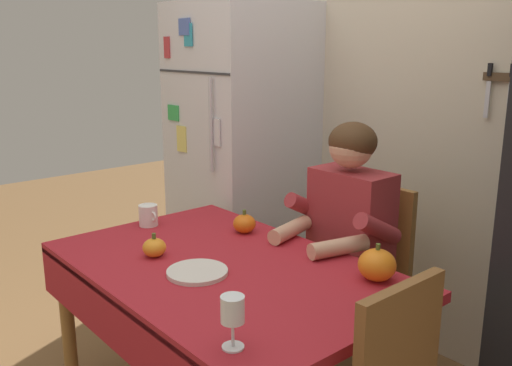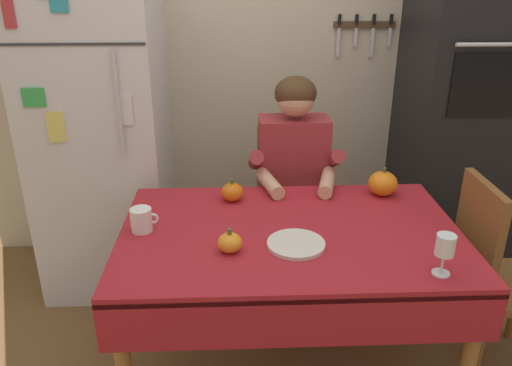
{
  "view_description": "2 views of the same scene",
  "coord_description": "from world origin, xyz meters",
  "px_view_note": "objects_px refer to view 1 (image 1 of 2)",
  "views": [
    {
      "loc": [
        1.59,
        -1.1,
        1.56
      ],
      "look_at": [
        0.01,
        0.26,
        1.04
      ],
      "focal_mm": 38.75,
      "sensor_mm": 36.0,
      "label": 1
    },
    {
      "loc": [
        -0.22,
        -1.75,
        1.75
      ],
      "look_at": [
        -0.14,
        0.23,
        0.9
      ],
      "focal_mm": 35.75,
      "sensor_mm": 36.0,
      "label": 2
    }
  ],
  "objects_px": {
    "seated_person": "(340,238)",
    "coffee_mug": "(148,215)",
    "wine_glass": "(233,312)",
    "pumpkin_small": "(377,265)",
    "pumpkin_medium": "(244,224)",
    "pumpkin_large": "(154,247)",
    "serving_tray": "(197,272)",
    "refrigerator": "(242,158)",
    "chair_behind_person": "(365,274)",
    "dining_table": "(219,286)"
  },
  "relations": [
    {
      "from": "seated_person",
      "to": "coffee_mug",
      "type": "bearing_deg",
      "value": -140.88
    },
    {
      "from": "wine_glass",
      "to": "pumpkin_small",
      "type": "bearing_deg",
      "value": 92.3
    },
    {
      "from": "seated_person",
      "to": "wine_glass",
      "type": "bearing_deg",
      "value": -65.8
    },
    {
      "from": "coffee_mug",
      "to": "pumpkin_medium",
      "type": "distance_m",
      "value": 0.46
    },
    {
      "from": "seated_person",
      "to": "pumpkin_medium",
      "type": "height_order",
      "value": "seated_person"
    },
    {
      "from": "pumpkin_large",
      "to": "serving_tray",
      "type": "relative_size",
      "value": 0.43
    },
    {
      "from": "pumpkin_large",
      "to": "refrigerator",
      "type": "bearing_deg",
      "value": 124.56
    },
    {
      "from": "pumpkin_small",
      "to": "pumpkin_large",
      "type": "bearing_deg",
      "value": -145.67
    },
    {
      "from": "chair_behind_person",
      "to": "dining_table",
      "type": "bearing_deg",
      "value": -95.88
    },
    {
      "from": "dining_table",
      "to": "chair_behind_person",
      "type": "relative_size",
      "value": 1.51
    },
    {
      "from": "pumpkin_large",
      "to": "serving_tray",
      "type": "bearing_deg",
      "value": 6.6
    },
    {
      "from": "refrigerator",
      "to": "coffee_mug",
      "type": "xyz_separation_m",
      "value": [
        0.34,
        -0.84,
        -0.11
      ]
    },
    {
      "from": "dining_table",
      "to": "serving_tray",
      "type": "relative_size",
      "value": 6.16
    },
    {
      "from": "seated_person",
      "to": "pumpkin_medium",
      "type": "bearing_deg",
      "value": -138.59
    },
    {
      "from": "pumpkin_small",
      "to": "serving_tray",
      "type": "bearing_deg",
      "value": -135.08
    },
    {
      "from": "coffee_mug",
      "to": "pumpkin_large",
      "type": "xyz_separation_m",
      "value": [
        0.36,
        -0.18,
        -0.01
      ]
    },
    {
      "from": "chair_behind_person",
      "to": "seated_person",
      "type": "bearing_deg",
      "value": -90.0
    },
    {
      "from": "dining_table",
      "to": "seated_person",
      "type": "distance_m",
      "value": 0.61
    },
    {
      "from": "pumpkin_small",
      "to": "refrigerator",
      "type": "bearing_deg",
      "value": 159.6
    },
    {
      "from": "dining_table",
      "to": "pumpkin_large",
      "type": "height_order",
      "value": "pumpkin_large"
    },
    {
      "from": "pumpkin_large",
      "to": "chair_behind_person",
      "type": "bearing_deg",
      "value": 70.48
    },
    {
      "from": "seated_person",
      "to": "coffee_mug",
      "type": "height_order",
      "value": "seated_person"
    },
    {
      "from": "dining_table",
      "to": "pumpkin_medium",
      "type": "xyz_separation_m",
      "value": [
        -0.24,
        0.32,
        0.13
      ]
    },
    {
      "from": "refrigerator",
      "to": "dining_table",
      "type": "height_order",
      "value": "refrigerator"
    },
    {
      "from": "seated_person",
      "to": "refrigerator",
      "type": "bearing_deg",
      "value": 164.85
    },
    {
      "from": "pumpkin_small",
      "to": "serving_tray",
      "type": "distance_m",
      "value": 0.65
    },
    {
      "from": "refrigerator",
      "to": "chair_behind_person",
      "type": "height_order",
      "value": "refrigerator"
    },
    {
      "from": "pumpkin_large",
      "to": "pumpkin_medium",
      "type": "height_order",
      "value": "pumpkin_medium"
    },
    {
      "from": "pumpkin_medium",
      "to": "wine_glass",
      "type": "bearing_deg",
      "value": -41.15
    },
    {
      "from": "chair_behind_person",
      "to": "coffee_mug",
      "type": "distance_m",
      "value": 1.06
    },
    {
      "from": "refrigerator",
      "to": "pumpkin_large",
      "type": "height_order",
      "value": "refrigerator"
    },
    {
      "from": "pumpkin_medium",
      "to": "serving_tray",
      "type": "xyz_separation_m",
      "value": [
        0.25,
        -0.43,
        -0.03
      ]
    },
    {
      "from": "refrigerator",
      "to": "wine_glass",
      "type": "distance_m",
      "value": 1.89
    },
    {
      "from": "seated_person",
      "to": "pumpkin_small",
      "type": "distance_m",
      "value": 0.47
    },
    {
      "from": "serving_tray",
      "to": "chair_behind_person",
      "type": "bearing_deg",
      "value": 85.36
    },
    {
      "from": "pumpkin_small",
      "to": "pumpkin_medium",
      "type": "bearing_deg",
      "value": -177.31
    },
    {
      "from": "pumpkin_medium",
      "to": "pumpkin_small",
      "type": "height_order",
      "value": "pumpkin_small"
    },
    {
      "from": "dining_table",
      "to": "seated_person",
      "type": "height_order",
      "value": "seated_person"
    },
    {
      "from": "seated_person",
      "to": "chair_behind_person",
      "type": "bearing_deg",
      "value": 90.0
    },
    {
      "from": "pumpkin_large",
      "to": "serving_tray",
      "type": "distance_m",
      "value": 0.26
    },
    {
      "from": "pumpkin_medium",
      "to": "refrigerator",
      "type": "bearing_deg",
      "value": 141.68
    },
    {
      "from": "wine_glass",
      "to": "pumpkin_medium",
      "type": "xyz_separation_m",
      "value": [
        -0.74,
        0.64,
        -0.07
      ]
    },
    {
      "from": "dining_table",
      "to": "pumpkin_small",
      "type": "xyz_separation_m",
      "value": [
        0.47,
        0.35,
        0.14
      ]
    },
    {
      "from": "dining_table",
      "to": "wine_glass",
      "type": "height_order",
      "value": "wine_glass"
    },
    {
      "from": "pumpkin_large",
      "to": "pumpkin_small",
      "type": "xyz_separation_m",
      "value": [
        0.72,
        0.49,
        0.02
      ]
    },
    {
      "from": "dining_table",
      "to": "coffee_mug",
      "type": "bearing_deg",
      "value": 175.94
    },
    {
      "from": "chair_behind_person",
      "to": "pumpkin_large",
      "type": "xyz_separation_m",
      "value": [
        -0.33,
        -0.93,
        0.27
      ]
    },
    {
      "from": "dining_table",
      "to": "serving_tray",
      "type": "distance_m",
      "value": 0.14
    },
    {
      "from": "wine_glass",
      "to": "pumpkin_medium",
      "type": "height_order",
      "value": "wine_glass"
    },
    {
      "from": "dining_table",
      "to": "coffee_mug",
      "type": "height_order",
      "value": "coffee_mug"
    }
  ]
}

